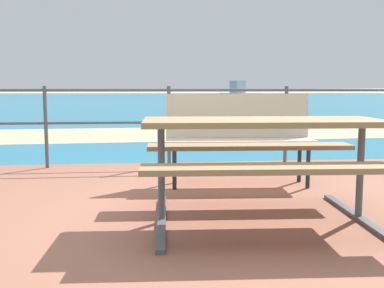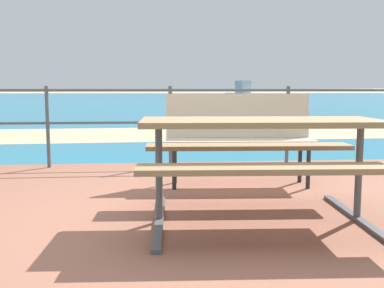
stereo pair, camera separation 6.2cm
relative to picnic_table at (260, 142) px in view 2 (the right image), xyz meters
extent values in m
plane|color=tan|center=(-0.54, 0.08, -0.63)|extent=(240.00, 240.00, 0.00)
cube|color=#935B47|center=(-0.54, 0.08, -0.60)|extent=(6.40, 5.20, 0.06)
cube|color=teal|center=(-0.54, 40.08, -0.63)|extent=(90.00, 90.00, 0.01)
cube|color=tan|center=(-0.54, 6.95, -0.63)|extent=(54.09, 5.75, 0.01)
cube|color=#8C704C|center=(0.00, 0.00, 0.15)|extent=(1.71, 0.74, 0.04)
cube|color=#8C704C|center=(-0.03, -0.52, -0.10)|extent=(1.69, 0.35, 0.04)
cube|color=#8C704C|center=(0.03, 0.52, -0.10)|extent=(1.69, 0.35, 0.04)
cylinder|color=#4C5156|center=(-0.72, 0.04, -0.21)|extent=(0.05, 0.05, 0.72)
cube|color=#4C5156|center=(-0.72, 0.04, -0.56)|extent=(0.13, 1.30, 0.03)
cylinder|color=#4C5156|center=(0.72, -0.04, -0.21)|extent=(0.05, 0.05, 0.72)
cube|color=#4C5156|center=(0.72, -0.04, -0.56)|extent=(0.13, 1.30, 0.03)
cube|color=#BCAD93|center=(0.09, 1.21, -0.13)|extent=(1.46, 0.48, 0.04)
cube|color=#BCAD93|center=(0.10, 1.39, 0.11)|extent=(1.44, 0.16, 0.44)
cylinder|color=#1E2328|center=(-0.56, 1.10, -0.35)|extent=(0.04, 0.04, 0.44)
cylinder|color=#1E2328|center=(-0.54, 1.40, -0.35)|extent=(0.04, 0.04, 0.44)
cylinder|color=#1E2328|center=(0.72, 1.02, -0.35)|extent=(0.04, 0.04, 0.44)
cylinder|color=#1E2328|center=(0.74, 1.32, -0.35)|extent=(0.04, 0.04, 0.44)
cylinder|color=#4C5156|center=(-2.01, 2.44, -0.08)|extent=(0.04, 0.04, 0.98)
cylinder|color=#4C5156|center=(-0.54, 2.44, -0.08)|extent=(0.04, 0.04, 0.98)
cylinder|color=#4C5156|center=(0.94, 2.44, -0.08)|extent=(0.04, 0.04, 0.98)
cylinder|color=#4C5156|center=(-0.54, 2.44, 0.36)|extent=(5.90, 0.03, 0.03)
cylinder|color=#4C5156|center=(-0.54, 2.44, -0.03)|extent=(5.90, 0.03, 0.03)
cube|color=silver|center=(4.38, 21.71, -0.26)|extent=(1.78, 3.20, 0.74)
cube|color=#A5A8AD|center=(4.31, 21.93, 0.45)|extent=(0.81, 0.97, 0.67)
cone|color=silver|center=(4.90, 20.00, -0.26)|extent=(0.78, 0.67, 0.67)
camera|label=1|loc=(-0.83, -3.15, 0.39)|focal=42.71mm
camera|label=2|loc=(-0.77, -3.16, 0.39)|focal=42.71mm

